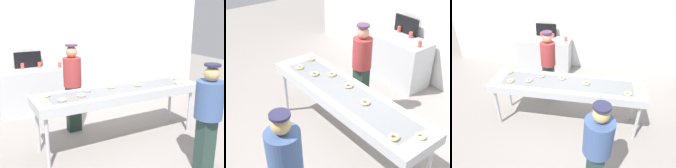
{
  "view_description": "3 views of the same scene",
  "coord_description": "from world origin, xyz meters",
  "views": [
    {
      "loc": [
        -2.22,
        -3.84,
        2.25
      ],
      "look_at": [
        -0.21,
        -0.13,
        1.08
      ],
      "focal_mm": 44.54,
      "sensor_mm": 36.0,
      "label": 1
    },
    {
      "loc": [
        2.76,
        -2.32,
        3.25
      ],
      "look_at": [
        -0.19,
        0.0,
        0.99
      ],
      "focal_mm": 48.08,
      "sensor_mm": 36.0,
      "label": 2
    },
    {
      "loc": [
        0.5,
        -3.15,
        2.95
      ],
      "look_at": [
        -0.03,
        -0.1,
        0.97
      ],
      "focal_mm": 32.49,
      "sensor_mm": 36.0,
      "label": 3
    }
  ],
  "objects": [
    {
      "name": "ground_plane",
      "position": [
        0.0,
        0.0,
        0.0
      ],
      "size": [
        16.0,
        16.0,
        0.0
      ],
      "primitive_type": "plane",
      "color": "gray"
    },
    {
      "name": "back_wall",
      "position": [
        0.0,
        2.58,
        1.69
      ],
      "size": [
        8.0,
        0.12,
        3.38
      ],
      "primitive_type": "cube",
      "color": "white",
      "rests_on": "ground"
    },
    {
      "name": "fryer_conveyor",
      "position": [
        0.0,
        0.0,
        0.86
      ],
      "size": [
        2.86,
        0.72,
        0.94
      ],
      "color": "#B7BABF",
      "rests_on": "ground"
    },
    {
      "name": "plain_donut_0",
      "position": [
        0.37,
        0.03,
        0.96
      ],
      "size": [
        0.16,
        0.16,
        0.04
      ],
      "primitive_type": "torus",
      "rotation": [
        0.0,
        0.0,
        1.84
      ],
      "color": "#F9CC89",
      "rests_on": "fryer_conveyor"
    },
    {
      "name": "plain_donut_1",
      "position": [
        1.28,
        0.06,
        0.96
      ],
      "size": [
        0.16,
        0.16,
        0.04
      ],
      "primitive_type": "torus",
      "rotation": [
        0.0,
        0.0,
        0.22
      ],
      "color": "beige",
      "rests_on": "fryer_conveyor"
    },
    {
      "name": "plain_donut_2",
      "position": [
        -0.1,
        0.13,
        0.96
      ],
      "size": [
        0.17,
        0.17,
        0.04
      ],
      "primitive_type": "torus",
      "rotation": [
        0.0,
        0.0,
        1.92
      ],
      "color": "#E5C785",
      "rests_on": "fryer_conveyor"
    },
    {
      "name": "plain_donut_3",
      "position": [
        -1.04,
        -0.13,
        0.96
      ],
      "size": [
        0.18,
        0.18,
        0.04
      ],
      "primitive_type": "torus",
      "rotation": [
        0.0,
        0.0,
        0.52
      ],
      "color": "#EBCD86",
      "rests_on": "fryer_conveyor"
    },
    {
      "name": "plain_donut_4",
      "position": [
        -0.71,
        -0.06,
        0.96
      ],
      "size": [
        0.19,
        0.19,
        0.04
      ],
      "primitive_type": "torus",
      "rotation": [
        0.0,
        0.0,
        0.68
      ],
      "color": "#F7C294",
      "rests_on": "fryer_conveyor"
    },
    {
      "name": "plain_donut_5",
      "position": [
        1.09,
        -0.19,
        0.96
      ],
      "size": [
        0.19,
        0.19,
        0.04
      ],
      "primitive_type": "torus",
      "rotation": [
        0.0,
        0.0,
        0.84
      ],
      "color": "#ECCC86",
      "rests_on": "fryer_conveyor"
    },
    {
      "name": "plain_donut_6",
      "position": [
        -0.52,
        0.14,
        0.96
      ],
      "size": [
        0.18,
        0.18,
        0.04
      ],
      "primitive_type": "torus",
      "rotation": [
        0.0,
        0.0,
        2.03
      ],
      "color": "beige",
      "rests_on": "fryer_conveyor"
    },
    {
      "name": "plain_donut_7",
      "position": [
        -1.19,
        0.19,
        0.96
      ],
      "size": [
        0.18,
        0.18,
        0.04
      ],
      "primitive_type": "torus",
      "rotation": [
        0.0,
        0.0,
        2.52
      ],
      "color": "#F1CF8A",
      "rests_on": "fryer_conveyor"
    },
    {
      "name": "worker_baker",
      "position": [
        -0.54,
        0.78,
        0.91
      ],
      "size": [
        0.32,
        0.32,
        1.63
      ],
      "rotation": [
        0.0,
        0.0,
        3.17
      ],
      "color": "#1E312A",
      "rests_on": "ground"
    },
    {
      "name": "customer_waiting",
      "position": [
        0.62,
        -1.34,
        0.89
      ],
      "size": [
        0.38,
        0.38,
        1.54
      ],
      "rotation": [
        0.0,
        0.0,
        0.13
      ],
      "color": "#273D37",
      "rests_on": "ground"
    },
    {
      "name": "prep_counter",
      "position": [
        -0.97,
        2.13,
        0.48
      ],
      "size": [
        1.47,
        0.63,
        0.95
      ],
      "primitive_type": "cube",
      "color": "#B7BABF",
      "rests_on": "ground"
    },
    {
      "name": "paper_cup_0",
      "position": [
        -0.35,
        2.07,
        1.02
      ],
      "size": [
        0.08,
        0.08,
        0.12
      ],
      "primitive_type": "cylinder",
      "color": "#CC4C3F",
      "rests_on": "prep_counter"
    },
    {
      "name": "paper_cup_1",
      "position": [
        -1.11,
        2.35,
        1.02
      ],
      "size": [
        0.08,
        0.08,
        0.12
      ],
      "primitive_type": "cylinder",
      "color": "#CC4C3F",
      "rests_on": "prep_counter"
    },
    {
      "name": "paper_cup_2",
      "position": [
        -0.75,
        2.29,
        1.02
      ],
      "size": [
        0.08,
        0.08,
        0.12
      ],
      "primitive_type": "cylinder",
      "color": "#CC4C3F",
      "rests_on": "prep_counter"
    },
    {
      "name": "menu_display",
      "position": [
        -0.97,
        2.39,
        1.13
      ],
      "size": [
        0.58,
        0.04,
        0.36
      ],
      "primitive_type": "cube",
      "color": "black",
      "rests_on": "prep_counter"
    }
  ]
}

